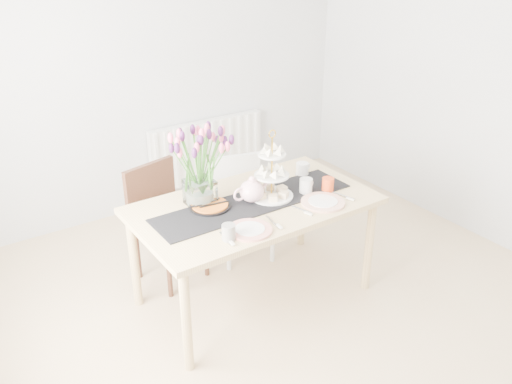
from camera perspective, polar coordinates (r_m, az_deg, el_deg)
room_shell at (r=3.05m, az=6.56°, el=4.94°), size 4.50×4.50×4.50m
radiator at (r=5.31m, az=-5.13°, el=4.42°), size 1.20×0.08×0.60m
dining_table at (r=3.63m, az=-0.19°, el=-2.21°), size 1.60×0.90×0.75m
chair_brown at (r=4.03m, az=-9.88°, el=-2.27°), size 0.52×0.52×0.87m
chair_white at (r=4.29m, az=-1.65°, el=-0.78°), size 0.48×0.48×0.79m
table_runner at (r=3.59m, az=-0.19°, el=-1.08°), size 1.40×0.35×0.01m
tulip_vase at (r=3.45m, az=-6.10°, el=3.88°), size 0.63×0.63×0.54m
cake_stand at (r=3.61m, az=1.66°, el=1.17°), size 0.29×0.29×0.43m
teapot at (r=3.56m, az=-0.44°, el=0.11°), size 0.27×0.22×0.17m
cream_jug at (r=4.00m, az=4.89°, el=2.43°), size 0.10×0.10×0.09m
tart_tin at (r=3.52m, az=-4.87°, el=-1.52°), size 0.27×0.27×0.03m
mug_grey at (r=3.16m, az=-2.89°, el=-4.25°), size 0.11×0.11×0.10m
mug_white at (r=3.72m, az=5.27°, el=0.64°), size 0.11×0.11×0.11m
mug_orange at (r=3.77m, az=7.58°, el=0.79°), size 0.12×0.12×0.10m
plate_left at (r=3.26m, az=-0.66°, el=-4.01°), size 0.31×0.31×0.01m
plate_right at (r=3.61m, az=7.05°, el=-1.08°), size 0.36×0.36×0.02m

